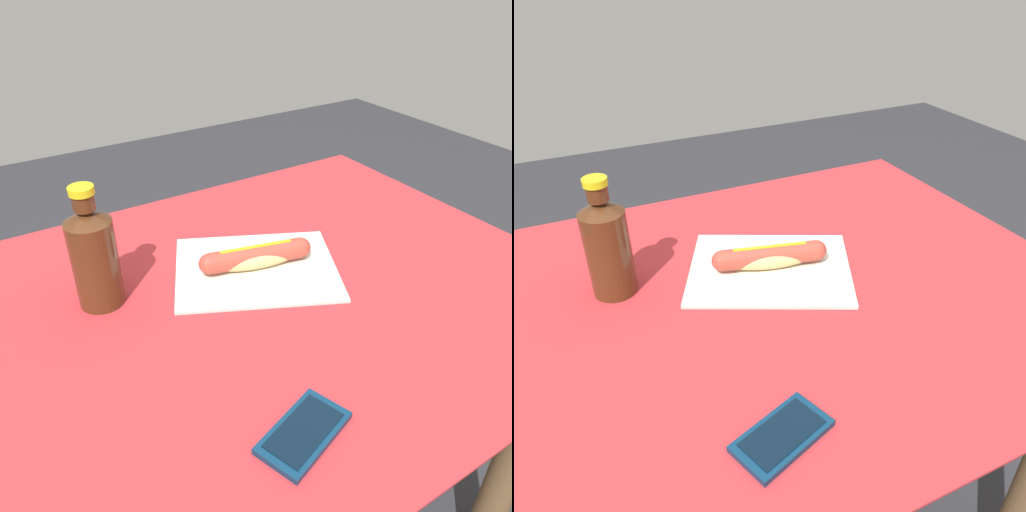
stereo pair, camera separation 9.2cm
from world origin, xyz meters
TOP-DOWN VIEW (x-y plane):
  - dining_table at (0.00, 0.00)m, footprint 1.06×0.85m
  - paper_wrapper at (-0.01, -0.06)m, footprint 0.37×0.34m
  - hot_dog at (-0.01, -0.06)m, footprint 0.21×0.08m
  - cell_phone at (0.13, 0.28)m, footprint 0.14×0.10m
  - soda_bottle at (0.26, -0.12)m, footprint 0.07×0.07m

SIDE VIEW (x-z plane):
  - dining_table at x=0.00m, z-range 0.24..1.01m
  - paper_wrapper at x=-0.01m, z-range 0.77..0.78m
  - cell_phone at x=0.13m, z-range 0.77..0.78m
  - hot_dog at x=-0.01m, z-range 0.78..0.82m
  - soda_bottle at x=0.26m, z-range 0.76..0.97m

